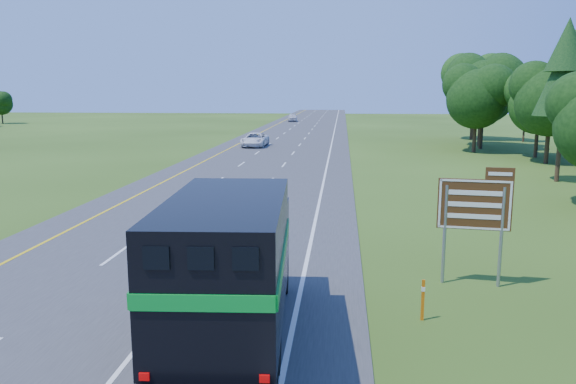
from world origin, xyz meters
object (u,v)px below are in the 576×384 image
exit_sign (476,209)px  far_car (292,118)px  horse_truck (231,263)px  white_suv (255,140)px

exit_sign → far_car: bearing=105.9°
horse_truck → white_suv: 50.07m
horse_truck → exit_sign: 8.51m
white_suv → exit_sign: (14.06, -44.65, 1.70)m
white_suv → far_car: (-0.43, 53.07, 0.02)m
far_car → white_suv: bearing=-93.1°
far_car → exit_sign: (14.49, -97.72, 1.69)m
far_car → exit_sign: size_ratio=1.19×
white_suv → far_car: size_ratio=1.20×
horse_truck → exit_sign: exit_sign is taller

